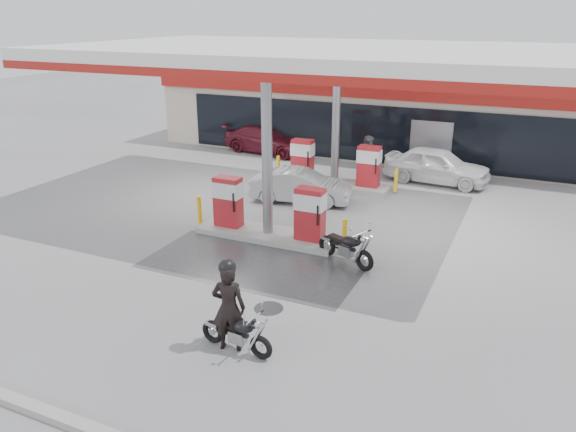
% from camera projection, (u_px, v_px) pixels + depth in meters
% --- Properties ---
extents(ground, '(90.00, 90.00, 0.00)m').
position_uv_depth(ground, '(237.00, 262.00, 15.82)').
color(ground, gray).
rests_on(ground, ground).
extents(wet_patch, '(6.00, 3.00, 0.00)m').
position_uv_depth(wet_patch, '(252.00, 265.00, 15.62)').
color(wet_patch, '#4C4C4F').
rests_on(wet_patch, ground).
extents(drain_cover, '(0.70, 0.70, 0.01)m').
position_uv_depth(drain_cover, '(269.00, 308.00, 13.33)').
color(drain_cover, '#38383A').
rests_on(drain_cover, ground).
extents(kerb, '(28.00, 0.25, 0.15)m').
position_uv_depth(kerb, '(39.00, 411.00, 9.81)').
color(kerb, gray).
rests_on(kerb, ground).
extents(store_building, '(22.00, 8.22, 4.00)m').
position_uv_depth(store_building, '(389.00, 107.00, 28.74)').
color(store_building, '#BDAF9E').
rests_on(store_building, ground).
extents(canopy, '(16.00, 10.02, 5.51)m').
position_uv_depth(canopy, '(307.00, 56.00, 18.28)').
color(canopy, silver).
rests_on(canopy, ground).
extents(pump_island_near, '(5.14, 1.30, 1.78)m').
position_uv_depth(pump_island_near, '(268.00, 216.00, 17.28)').
color(pump_island_near, '#9E9E99').
rests_on(pump_island_near, ground).
extents(pump_island_far, '(5.14, 1.30, 1.78)m').
position_uv_depth(pump_island_far, '(335.00, 169.00, 22.41)').
color(pump_island_far, '#9E9E99').
rests_on(pump_island_far, ground).
extents(main_motorcycle, '(1.73, 0.66, 0.89)m').
position_uv_depth(main_motorcycle, '(237.00, 334.00, 11.54)').
color(main_motorcycle, black).
rests_on(main_motorcycle, ground).
extents(biker_main, '(0.80, 0.63, 1.92)m').
position_uv_depth(biker_main, '(229.00, 308.00, 11.43)').
color(biker_main, black).
rests_on(biker_main, ground).
extents(parked_motorcycle, '(1.90, 1.09, 1.03)m').
position_uv_depth(parked_motorcycle, '(346.00, 248.00, 15.57)').
color(parked_motorcycle, black).
rests_on(parked_motorcycle, ground).
extents(sedan_white, '(4.38, 2.07, 1.45)m').
position_uv_depth(sedan_white, '(437.00, 165.00, 22.87)').
color(sedan_white, white).
rests_on(sedan_white, ground).
extents(attendant, '(1.01, 1.15, 1.97)m').
position_uv_depth(attendant, '(368.00, 159.00, 22.75)').
color(attendant, '#5E5D62').
rests_on(attendant, ground).
extents(hatchback_silver, '(3.86, 1.94, 1.21)m').
position_uv_depth(hatchback_silver, '(301.00, 186.00, 20.56)').
color(hatchback_silver, '#9FA2A6').
rests_on(hatchback_silver, ground).
extents(parked_car_left, '(4.84, 2.56, 1.34)m').
position_uv_depth(parked_car_left, '(268.00, 139.00, 27.77)').
color(parked_car_left, '#58131F').
rests_on(parked_car_left, ground).
extents(parked_car_right, '(4.46, 2.86, 1.15)m').
position_uv_depth(parked_car_right, '(555.00, 159.00, 24.45)').
color(parked_car_right, '#999DA1').
rests_on(parked_car_right, ground).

